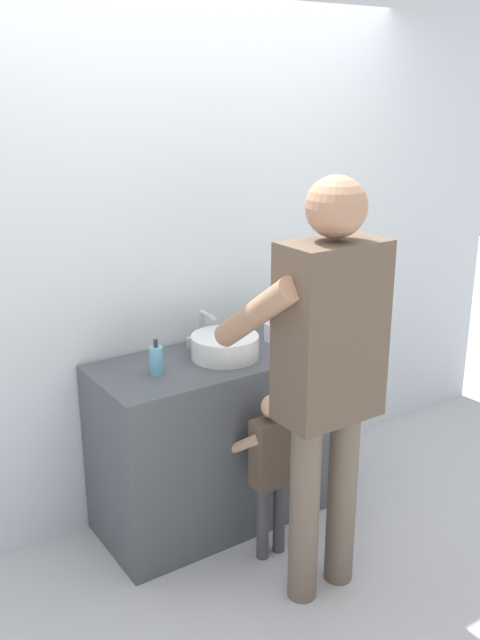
# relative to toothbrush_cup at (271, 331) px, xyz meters

# --- Properties ---
(ground_plane) EXTENTS (14.00, 14.00, 0.00)m
(ground_plane) POSITION_rel_toothbrush_cup_xyz_m (-0.32, -0.35, -0.92)
(ground_plane) COLOR silver
(back_wall) EXTENTS (4.40, 0.08, 2.70)m
(back_wall) POSITION_rel_toothbrush_cup_xyz_m (-0.32, 0.27, 0.43)
(back_wall) COLOR silver
(back_wall) RESTS_ON ground
(vanity_cabinet) EXTENTS (1.27, 0.54, 0.87)m
(vanity_cabinet) POSITION_rel_toothbrush_cup_xyz_m (-0.32, -0.05, -0.49)
(vanity_cabinet) COLOR #4C5156
(vanity_cabinet) RESTS_ON ground
(sink_basin) EXTENTS (0.32, 0.32, 0.11)m
(sink_basin) POSITION_rel_toothbrush_cup_xyz_m (-0.32, -0.07, 0.00)
(sink_basin) COLOR white
(sink_basin) RESTS_ON vanity_cabinet
(faucet) EXTENTS (0.18, 0.14, 0.18)m
(faucet) POSITION_rel_toothbrush_cup_xyz_m (-0.32, 0.13, 0.03)
(faucet) COLOR #B7BABF
(faucet) RESTS_ON vanity_cabinet
(toothbrush_cup) EXTENTS (0.07, 0.07, 0.21)m
(toothbrush_cup) POSITION_rel_toothbrush_cup_xyz_m (0.00, 0.00, 0.00)
(toothbrush_cup) COLOR silver
(toothbrush_cup) RESTS_ON vanity_cabinet
(soap_bottle) EXTENTS (0.06, 0.06, 0.17)m
(soap_bottle) POSITION_rel_toothbrush_cup_xyz_m (-0.69, -0.07, 0.01)
(soap_bottle) COLOR #66B2D1
(soap_bottle) RESTS_ON vanity_cabinet
(child_toddler) EXTENTS (0.25, 0.25, 0.82)m
(child_toddler) POSITION_rel_toothbrush_cup_xyz_m (-0.32, -0.45, -0.44)
(child_toddler) COLOR #47474C
(child_toddler) RESTS_ON ground
(adult_parent) EXTENTS (0.56, 0.58, 1.80)m
(adult_parent) POSITION_rel_toothbrush_cup_xyz_m (-0.27, -0.74, 0.15)
(adult_parent) COLOR #6B5B4C
(adult_parent) RESTS_ON ground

